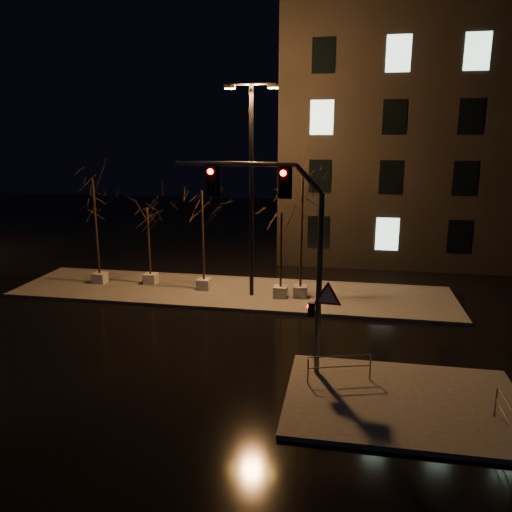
# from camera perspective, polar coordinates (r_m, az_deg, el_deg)

# --- Properties ---
(ground) EXTENTS (90.00, 90.00, 0.00)m
(ground) POSITION_cam_1_polar(r_m,az_deg,el_deg) (19.98, -6.82, -9.50)
(ground) COLOR black
(ground) RESTS_ON ground
(median) EXTENTS (22.00, 5.00, 0.15)m
(median) POSITION_cam_1_polar(r_m,az_deg,el_deg) (25.39, -2.87, -4.14)
(median) COLOR #484540
(median) RESTS_ON ground
(sidewalk_corner) EXTENTS (7.00, 5.00, 0.15)m
(sidewalk_corner) POSITION_cam_1_polar(r_m,az_deg,el_deg) (16.14, 16.49, -15.65)
(sidewalk_corner) COLOR #484540
(sidewalk_corner) RESTS_ON ground
(building) EXTENTS (25.00, 12.00, 15.00)m
(building) POSITION_cam_1_polar(r_m,az_deg,el_deg) (36.52, 24.22, 11.98)
(building) COLOR black
(building) RESTS_ON ground
(tree_0) EXTENTS (1.80, 1.80, 5.65)m
(tree_0) POSITION_cam_1_polar(r_m,az_deg,el_deg) (27.09, -18.01, 5.80)
(tree_0) COLOR #AEAAA2
(tree_0) RESTS_ON median
(tree_1) EXTENTS (1.80, 1.80, 4.17)m
(tree_1) POSITION_cam_1_polar(r_m,az_deg,el_deg) (26.37, -12.25, 3.50)
(tree_1) COLOR #AEAAA2
(tree_1) RESTS_ON median
(tree_2) EXTENTS (1.80, 1.80, 5.18)m
(tree_2) POSITION_cam_1_polar(r_m,az_deg,el_deg) (24.80, -6.16, 4.89)
(tree_2) COLOR #AEAAA2
(tree_2) RESTS_ON median
(tree_3) EXTENTS (1.80, 1.80, 4.26)m
(tree_3) POSITION_cam_1_polar(r_m,az_deg,el_deg) (23.57, 2.89, 2.77)
(tree_3) COLOR #AEAAA2
(tree_3) RESTS_ON median
(tree_4) EXTENTS (1.80, 1.80, 6.22)m
(tree_4) POSITION_cam_1_polar(r_m,az_deg,el_deg) (23.45, 5.30, 6.35)
(tree_4) COLOR #AEAAA2
(tree_4) RESTS_ON median
(traffic_signal_mast) EXTENTS (5.59, 0.69, 6.86)m
(traffic_signal_mast) POSITION_cam_1_polar(r_m,az_deg,el_deg) (15.87, 3.40, 2.11)
(traffic_signal_mast) COLOR #575A5E
(traffic_signal_mast) RESTS_ON sidewalk_corner
(streetlight_main) EXTENTS (2.48, 0.33, 9.95)m
(streetlight_main) POSITION_cam_1_polar(r_m,az_deg,el_deg) (23.54, -0.53, 8.94)
(streetlight_main) COLOR black
(streetlight_main) RESTS_ON median
(guard_rail_a) EXTENTS (1.99, 0.62, 0.89)m
(guard_rail_a) POSITION_cam_1_polar(r_m,az_deg,el_deg) (16.42, 9.51, -12.14)
(guard_rail_a) COLOR #575A5E
(guard_rail_a) RESTS_ON sidewalk_corner
(guard_rail_b) EXTENTS (0.06, 1.98, 0.94)m
(guard_rail_b) POSITION_cam_1_polar(r_m,az_deg,el_deg) (15.05, 26.74, -15.95)
(guard_rail_b) COLOR #575A5E
(guard_rail_b) RESTS_ON sidewalk_corner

